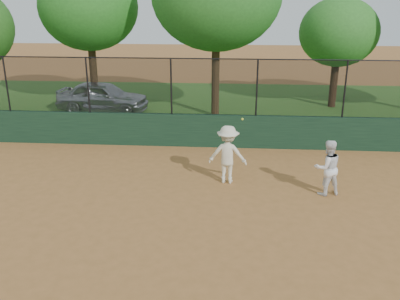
# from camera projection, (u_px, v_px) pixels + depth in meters

# --- Properties ---
(ground) EXTENTS (80.00, 80.00, 0.00)m
(ground) POSITION_uv_depth(u_px,v_px,m) (160.00, 226.00, 10.71)
(ground) COLOR #A46934
(ground) RESTS_ON ground
(back_wall) EXTENTS (26.00, 0.20, 1.20)m
(back_wall) POSITION_uv_depth(u_px,v_px,m) (186.00, 130.00, 16.15)
(back_wall) COLOR #193823
(back_wall) RESTS_ON ground
(grass_strip) EXTENTS (36.00, 12.00, 0.01)m
(grass_strip) POSITION_uv_depth(u_px,v_px,m) (199.00, 107.00, 21.99)
(grass_strip) COLOR #2B591C
(grass_strip) RESTS_ON ground
(parked_car) EXTENTS (4.38, 2.12, 1.44)m
(parked_car) POSITION_uv_depth(u_px,v_px,m) (103.00, 97.00, 20.82)
(parked_car) COLOR #9EA1A7
(parked_car) RESTS_ON ground
(player_second) EXTENTS (0.90, 0.79, 1.57)m
(player_second) POSITION_uv_depth(u_px,v_px,m) (327.00, 168.00, 12.20)
(player_second) COLOR white
(player_second) RESTS_ON ground
(player_main) EXTENTS (1.19, 0.77, 2.06)m
(player_main) POSITION_uv_depth(u_px,v_px,m) (228.00, 154.00, 12.96)
(player_main) COLOR beige
(player_main) RESTS_ON ground
(fence_assembly) EXTENTS (26.00, 0.06, 2.00)m
(fence_assembly) POSITION_uv_depth(u_px,v_px,m) (185.00, 86.00, 15.61)
(fence_assembly) COLOR black
(fence_assembly) RESTS_ON back_wall
(tree_1) EXTENTS (4.63, 4.21, 6.69)m
(tree_1) POSITION_uv_depth(u_px,v_px,m) (88.00, 7.00, 20.62)
(tree_1) COLOR #3D2A15
(tree_1) RESTS_ON ground
(tree_3) EXTENTS (3.71, 3.37, 5.17)m
(tree_3) POSITION_uv_depth(u_px,v_px,m) (339.00, 33.00, 20.82)
(tree_3) COLOR #3B2313
(tree_3) RESTS_ON ground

